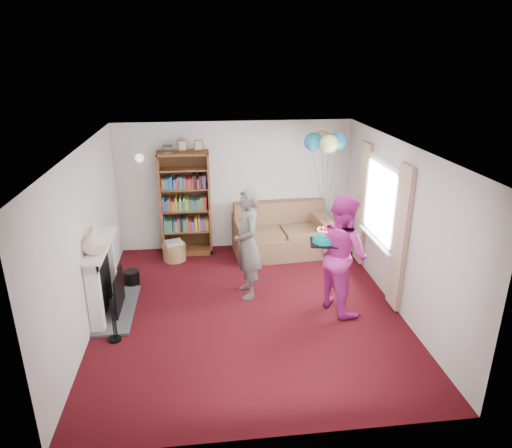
{
  "coord_description": "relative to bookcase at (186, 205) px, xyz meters",
  "views": [
    {
      "loc": [
        -0.61,
        -6.05,
        3.69
      ],
      "look_at": [
        0.19,
        0.6,
        1.16
      ],
      "focal_mm": 32.0,
      "sensor_mm": 36.0,
      "label": 1
    }
  ],
  "objects": [
    {
      "name": "window_bay",
      "position": [
        3.17,
        -1.7,
        0.23
      ],
      "size": [
        0.14,
        2.02,
        2.2
      ],
      "color": "white",
      "rests_on": "ground"
    },
    {
      "name": "ceiling",
      "position": [
        0.96,
        -2.3,
        1.53
      ],
      "size": [
        4.5,
        5.0,
        0.01
      ],
      "primitive_type": "cube",
      "color": "white",
      "rests_on": "wall_back"
    },
    {
      "name": "birthday_cake",
      "position": [
        2.06,
        -2.4,
        0.18
      ],
      "size": [
        0.4,
        0.4,
        0.22
      ],
      "rotation": [
        0.0,
        0.0,
        -0.19
      ],
      "color": "black",
      "rests_on": "ground"
    },
    {
      "name": "fireplace",
      "position": [
        -1.13,
        -2.11,
        -0.46
      ],
      "size": [
        0.55,
        1.8,
        1.12
      ],
      "color": "#3F3F42",
      "rests_on": "ground"
    },
    {
      "name": "person_striped",
      "position": [
        1.0,
        -1.83,
        -0.07
      ],
      "size": [
        0.5,
        0.7,
        1.8
      ],
      "primitive_type": "imported",
      "rotation": [
        0.0,
        0.0,
        -1.46
      ],
      "color": "black",
      "rests_on": "ground"
    },
    {
      "name": "sofa",
      "position": [
        1.82,
        -0.23,
        -0.62
      ],
      "size": [
        1.81,
        0.96,
        0.96
      ],
      "rotation": [
        0.0,
        0.0,
        0.08
      ],
      "color": "brown",
      "rests_on": "ground"
    },
    {
      "name": "wall_sconce",
      "position": [
        -0.79,
        0.06,
        0.91
      ],
      "size": [
        0.16,
        0.23,
        0.16
      ],
      "color": "gold",
      "rests_on": "ground"
    },
    {
      "name": "balloons",
      "position": [
        2.51,
        -0.55,
        1.25
      ],
      "size": [
        0.76,
        0.76,
        1.7
      ],
      "color": "#3F3F3F",
      "rests_on": "ground"
    },
    {
      "name": "wall_left",
      "position": [
        -1.3,
        -2.3,
        0.28
      ],
      "size": [
        0.02,
        5.0,
        2.5
      ],
      "primitive_type": "cube",
      "color": "silver",
      "rests_on": "ground"
    },
    {
      "name": "person_magenta",
      "position": [
        2.34,
        -2.4,
        -0.07
      ],
      "size": [
        0.95,
        1.07,
        1.81
      ],
      "primitive_type": "imported",
      "rotation": [
        0.0,
        0.0,
        1.93
      ],
      "color": "#B7248A",
      "rests_on": "ground"
    },
    {
      "name": "mantel_vase",
      "position": [
        -1.16,
        -2.45,
        0.34
      ],
      "size": [
        0.43,
        0.43,
        0.37
      ],
      "primitive_type": "imported",
      "rotation": [
        0.0,
        0.0,
        0.24
      ],
      "color": "beige",
      "rests_on": "fireplace"
    },
    {
      "name": "bookcase",
      "position": [
        0.0,
        0.0,
        0.0
      ],
      "size": [
        0.94,
        0.42,
        2.2
      ],
      "color": "#472B14",
      "rests_on": "ground"
    },
    {
      "name": "wall_back",
      "position": [
        0.96,
        0.21,
        0.28
      ],
      "size": [
        4.5,
        0.02,
        2.5
      ],
      "primitive_type": "cube",
      "color": "silver",
      "rests_on": "ground"
    },
    {
      "name": "wicker_basket",
      "position": [
        -0.24,
        -0.36,
        -0.8
      ],
      "size": [
        0.43,
        0.43,
        0.38
      ],
      "rotation": [
        0.0,
        0.0,
        0.32
      ],
      "color": "#885D3F",
      "rests_on": "ground"
    },
    {
      "name": "wall_right",
      "position": [
        3.22,
        -2.3,
        0.28
      ],
      "size": [
        0.02,
        5.0,
        2.5
      ],
      "primitive_type": "cube",
      "color": "silver",
      "rests_on": "ground"
    },
    {
      "name": "ground",
      "position": [
        0.96,
        -2.3,
        -0.97
      ],
      "size": [
        5.0,
        5.0,
        0.0
      ],
      "primitive_type": "plane",
      "color": "#330709",
      "rests_on": "ground"
    }
  ]
}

